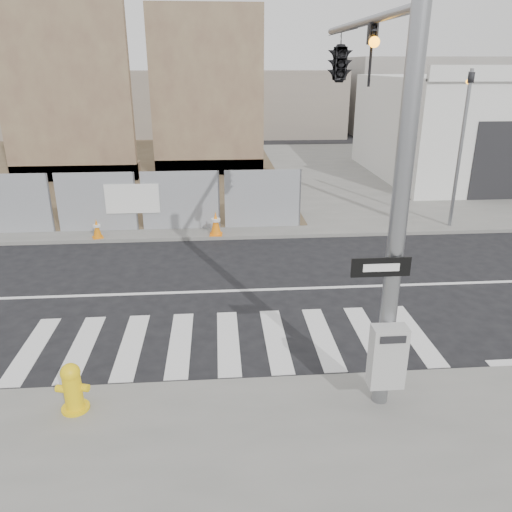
{
  "coord_description": "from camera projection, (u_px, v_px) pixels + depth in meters",
  "views": [
    {
      "loc": [
        -0.13,
        -11.62,
        5.42
      ],
      "look_at": [
        0.69,
        -1.19,
        1.4
      ],
      "focal_mm": 35.0,
      "sensor_mm": 36.0,
      "label": 1
    }
  ],
  "objects": [
    {
      "name": "ground",
      "position": [
        226.0,
        291.0,
        12.77
      ],
      "size": [
        100.0,
        100.0,
        0.0
      ],
      "primitive_type": "plane",
      "color": "black",
      "rests_on": "ground"
    },
    {
      "name": "sidewalk_far",
      "position": [
        220.0,
        176.0,
        25.78
      ],
      "size": [
        50.0,
        20.0,
        0.12
      ],
      "primitive_type": "cube",
      "color": "slate",
      "rests_on": "ground"
    },
    {
      "name": "signal_pole",
      "position": [
        356.0,
        101.0,
        9.34
      ],
      "size": [
        0.96,
        5.87,
        7.0
      ],
      "color": "gray",
      "rests_on": "sidewalk_near"
    },
    {
      "name": "far_signal_pole",
      "position": [
        464.0,
        128.0,
        16.39
      ],
      "size": [
        0.16,
        0.2,
        5.6
      ],
      "color": "gray",
      "rests_on": "sidewalk_far"
    },
    {
      "name": "concrete_wall_left",
      "position": [
        68.0,
        112.0,
        23.22
      ],
      "size": [
        6.0,
        1.3,
        8.0
      ],
      "color": "brown",
      "rests_on": "sidewalk_far"
    },
    {
      "name": "concrete_wall_right",
      "position": [
        208.0,
        109.0,
        24.63
      ],
      "size": [
        5.5,
        1.3,
        8.0
      ],
      "color": "brown",
      "rests_on": "sidewalk_far"
    },
    {
      "name": "auto_shop",
      "position": [
        498.0,
        126.0,
        24.96
      ],
      "size": [
        12.0,
        10.2,
        5.95
      ],
      "color": "silver",
      "rests_on": "sidewalk_far"
    },
    {
      "name": "utility_pole_right",
      "position": [
        415.0,
        72.0,
        16.5
      ],
      "size": [
        1.6,
        0.28,
        10.0
      ],
      "color": "brown",
      "rests_on": "sidewalk_far"
    },
    {
      "name": "fire_hydrant",
      "position": [
        72.0,
        387.0,
        8.06
      ],
      "size": [
        0.56,
        0.56,
        0.86
      ],
      "rotation": [
        0.0,
        0.0,
        -0.28
      ],
      "color": "yellow",
      "rests_on": "sidewalk_near"
    },
    {
      "name": "traffic_cone_c",
      "position": [
        97.0,
        229.0,
        16.24
      ],
      "size": [
        0.42,
        0.42,
        0.64
      ],
      "rotation": [
        0.0,
        0.0,
        0.36
      ],
      "color": "orange",
      "rests_on": "sidewalk_far"
    },
    {
      "name": "traffic_cone_d",
      "position": [
        216.0,
        224.0,
        16.5
      ],
      "size": [
        0.43,
        0.43,
        0.8
      ],
      "rotation": [
        0.0,
        0.0,
        -0.06
      ],
      "color": "orange",
      "rests_on": "sidewalk_far"
    }
  ]
}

